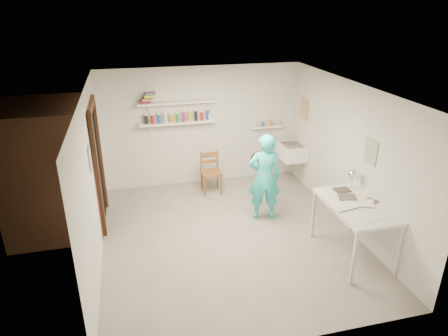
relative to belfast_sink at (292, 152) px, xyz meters
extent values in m
cube|color=slate|center=(-1.75, -1.70, -0.71)|extent=(4.00, 4.50, 0.02)
cube|color=silver|center=(-1.75, -1.70, 1.71)|extent=(4.00, 4.50, 0.02)
cube|color=silver|center=(-1.75, 0.56, 0.50)|extent=(4.00, 0.02, 2.40)
cube|color=silver|center=(-1.75, -3.96, 0.50)|extent=(4.00, 0.02, 2.40)
cube|color=silver|center=(-3.76, -1.70, 0.50)|extent=(0.02, 4.50, 2.40)
cube|color=silver|center=(0.26, -1.70, 0.50)|extent=(0.02, 4.50, 2.40)
cube|color=black|center=(-3.74, -0.65, 0.30)|extent=(0.02, 0.90, 2.00)
cube|color=brown|center=(-4.45, -0.65, 0.35)|extent=(1.40, 1.50, 2.10)
cube|color=brown|center=(-3.72, -0.65, 1.35)|extent=(0.06, 1.05, 0.10)
cube|color=brown|center=(-3.72, -1.15, 0.30)|extent=(0.06, 0.10, 2.00)
cube|color=brown|center=(-3.72, -0.15, 0.30)|extent=(0.06, 0.10, 2.00)
cube|color=white|center=(-2.25, 0.43, 0.65)|extent=(1.50, 0.22, 0.03)
cube|color=white|center=(-2.25, 0.43, 1.05)|extent=(1.50, 0.22, 0.03)
cube|color=white|center=(-0.40, 0.47, 0.42)|extent=(0.70, 0.14, 0.03)
cube|color=#334C7F|center=(-3.74, -1.65, 0.85)|extent=(0.01, 0.28, 0.36)
cube|color=#995933|center=(0.24, 0.10, 0.85)|extent=(0.01, 0.34, 0.42)
cube|color=#3F724C|center=(0.24, -2.25, 0.80)|extent=(0.01, 0.30, 0.38)
cube|color=white|center=(0.00, 0.00, 0.00)|extent=(0.48, 0.60, 0.30)
imported|color=#29CDD0|center=(-1.02, -1.23, 0.07)|extent=(0.62, 0.46, 1.54)
cylinder|color=beige|center=(-1.06, -1.01, 0.33)|extent=(0.28, 0.08, 0.28)
cube|color=brown|center=(-1.69, -0.02, -0.28)|extent=(0.39, 0.37, 0.83)
cube|color=silver|center=(-0.11, -2.61, -0.27)|extent=(0.78, 1.29, 0.86)
sphere|color=white|center=(0.10, -2.10, 0.38)|extent=(0.16, 0.16, 0.16)
cylinder|color=black|center=(-2.89, 0.43, 0.75)|extent=(0.06, 0.06, 0.17)
cylinder|color=red|center=(-2.76, 0.43, 0.75)|extent=(0.06, 0.06, 0.17)
cylinder|color=blue|center=(-2.63, 0.43, 0.75)|extent=(0.06, 0.06, 0.17)
cylinder|color=white|center=(-2.50, 0.43, 0.75)|extent=(0.06, 0.06, 0.17)
cylinder|color=orange|center=(-2.38, 0.43, 0.75)|extent=(0.06, 0.06, 0.17)
cylinder|color=#268C3F|center=(-2.25, 0.43, 0.75)|extent=(0.06, 0.06, 0.17)
cylinder|color=#8C268C|center=(-2.12, 0.43, 0.75)|extent=(0.06, 0.06, 0.17)
cylinder|color=gold|center=(-2.00, 0.43, 0.75)|extent=(0.06, 0.06, 0.17)
cylinder|color=black|center=(-1.87, 0.43, 0.75)|extent=(0.06, 0.06, 0.17)
cylinder|color=red|center=(-1.74, 0.43, 0.75)|extent=(0.06, 0.06, 0.17)
cylinder|color=blue|center=(-1.61, 0.43, 0.75)|extent=(0.06, 0.06, 0.17)
cube|color=red|center=(-2.85, 0.43, 1.08)|extent=(0.18, 0.14, 0.03)
cube|color=#1933A5|center=(-2.83, 0.43, 1.11)|extent=(0.18, 0.14, 0.03)
cube|color=orange|center=(-2.81, 0.43, 1.14)|extent=(0.18, 0.14, 0.03)
cube|color=black|center=(-2.79, 0.43, 1.16)|extent=(0.18, 0.14, 0.03)
cube|color=yellow|center=(-2.77, 0.43, 1.19)|extent=(0.18, 0.14, 0.03)
cube|color=#338C4C|center=(-2.75, 0.43, 1.22)|extent=(0.18, 0.14, 0.03)
cube|color=#8C3F8C|center=(-2.73, 0.43, 1.25)|extent=(0.18, 0.14, 0.03)
cylinder|color=silver|center=(-0.61, 0.47, 0.48)|extent=(0.07, 0.07, 0.09)
cylinder|color=#335999|center=(-0.47, 0.47, 0.48)|extent=(0.07, 0.07, 0.09)
cylinder|color=orange|center=(-0.33, 0.47, 0.48)|extent=(0.07, 0.07, 0.09)
cylinder|color=#999999|center=(-0.19, 0.47, 0.48)|extent=(0.07, 0.07, 0.09)
cube|color=silver|center=(-0.11, -2.61, 0.16)|extent=(0.30, 0.22, 0.00)
cube|color=#4C4742|center=(-0.11, -2.61, 0.17)|extent=(0.30, 0.22, 0.00)
cube|color=beige|center=(-0.11, -2.61, 0.17)|extent=(0.30, 0.22, 0.00)
cube|color=#383330|center=(-0.11, -2.61, 0.18)|extent=(0.30, 0.22, 0.00)
cube|color=silver|center=(-0.11, -2.61, 0.18)|extent=(0.30, 0.22, 0.00)
cube|color=silver|center=(-0.11, -2.61, 0.18)|extent=(0.30, 0.22, 0.00)
cube|color=#4C4742|center=(-0.11, -2.61, 0.19)|extent=(0.30, 0.22, 0.00)
camera|label=1|loc=(-3.17, -7.05, 2.86)|focal=32.00mm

